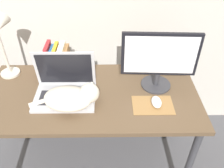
% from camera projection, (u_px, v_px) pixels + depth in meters
% --- Properties ---
extents(desk, '(1.34, 0.64, 0.76)m').
position_uv_depth(desk, '(92.00, 103.00, 1.54)').
color(desk, brown).
rests_on(desk, ground_plane).
extents(laptop, '(0.37, 0.26, 0.27)m').
position_uv_depth(laptop, '(65.00, 88.00, 1.44)').
color(laptop, '#B7B7BC').
rests_on(laptop, desk).
extents(cat, '(0.42, 0.24, 0.14)m').
position_uv_depth(cat, '(72.00, 97.00, 1.37)').
color(cat, beige).
rests_on(cat, desk).
extents(external_monitor, '(0.46, 0.19, 0.37)m').
position_uv_depth(external_monitor, '(159.00, 59.00, 1.42)').
color(external_monitor, '#333338').
rests_on(external_monitor, desk).
extents(mousepad, '(0.24, 0.16, 0.00)m').
position_uv_depth(mousepad, '(153.00, 105.00, 1.40)').
color(mousepad, olive).
rests_on(mousepad, desk).
extents(computer_mouse, '(0.06, 0.10, 0.03)m').
position_uv_depth(computer_mouse, '(156.00, 102.00, 1.39)').
color(computer_mouse, silver).
rests_on(computer_mouse, mousepad).
extents(book_row, '(0.16, 0.16, 0.22)m').
position_uv_depth(book_row, '(59.00, 60.00, 1.59)').
color(book_row, maroon).
rests_on(book_row, desk).
extents(desk_lamp, '(0.17, 0.17, 0.45)m').
position_uv_depth(desk_lamp, '(2.00, 36.00, 1.43)').
color(desk_lamp, beige).
rests_on(desk_lamp, desk).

